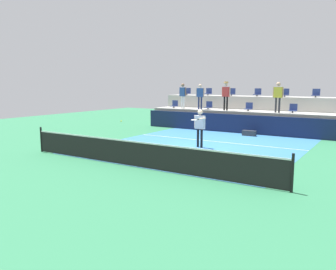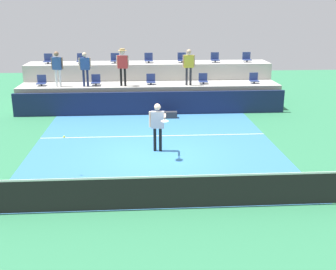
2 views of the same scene
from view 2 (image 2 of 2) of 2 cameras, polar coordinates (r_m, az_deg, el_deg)
ground_plane at (r=14.70m, az=-1.60°, el=-2.90°), size 40.00×40.00×0.00m
court_inner_paint at (r=15.64m, az=-1.75°, el=-1.65°), size 9.00×10.00×0.01m
court_service_line at (r=16.97m, az=-1.94°, el=-0.13°), size 9.00×0.06×0.00m
tennis_net at (r=10.81m, az=-0.74°, el=-7.61°), size 10.48×0.08×1.07m
sponsor_backboard at (r=20.32m, az=-2.32°, el=4.32°), size 13.00×0.16×1.10m
seating_tier_lower at (r=21.57m, az=-2.42°, el=5.27°), size 13.00×1.80×1.25m
seating_tier_upper at (r=23.26m, az=-2.56°, el=7.19°), size 13.00×1.80×2.10m
stadium_chair_lower_far_left at (r=21.88m, az=-16.72°, el=6.97°), size 0.44×0.40×0.52m
stadium_chair_lower_left at (r=21.45m, az=-9.72°, el=7.26°), size 0.44×0.40×0.52m
stadium_chair_lower_center at (r=21.35m, az=-2.33°, el=7.44°), size 0.44×0.40×0.52m
stadium_chair_lower_right at (r=21.59m, az=4.78°, el=7.50°), size 0.44×0.40×0.52m
stadium_chair_lower_far_right at (r=22.13m, az=11.54°, el=7.45°), size 0.44×0.40×0.52m
stadium_chair_upper_far_left at (r=23.50m, az=-15.89°, el=9.79°), size 0.44×0.40×0.52m
stadium_chair_upper_left at (r=23.21m, az=-11.64°, el=10.00°), size 0.44×0.40×0.52m
stadium_chair_upper_mid_left at (r=23.04m, az=-7.19°, el=10.16°), size 0.44×0.40×0.52m
stadium_chair_upper_center at (r=23.01m, az=-2.63°, el=10.26°), size 0.44×0.40×0.52m
stadium_chair_upper_mid_right at (r=23.12m, az=1.87°, el=10.30°), size 0.44×0.40×0.52m
stadium_chair_upper_right at (r=23.37m, az=6.37°, el=10.28°), size 0.44×0.40×0.52m
stadium_chair_upper_far_right at (r=23.74m, az=10.59°, el=10.21°), size 0.44×0.40×0.52m
tennis_player at (r=14.90m, az=-1.40°, el=1.71°), size 0.64×1.24×1.75m
spectator_in_grey at (r=21.21m, az=-14.74°, el=9.06°), size 0.59×0.27×1.70m
spectator_in_white at (r=21.01m, az=-11.15°, el=9.12°), size 0.58×0.24×1.65m
spectator_with_hat at (r=20.85m, az=-6.15°, el=9.65°), size 0.61×0.47×1.81m
spectator_leaning_on_rail at (r=20.98m, az=2.82°, el=9.63°), size 0.61×0.24×1.76m
tennis_ball at (r=13.07m, az=-13.84°, el=-0.23°), size 0.07×0.07×0.07m
equipment_bag at (r=19.71m, az=0.12°, el=2.74°), size 0.76×0.28×0.30m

